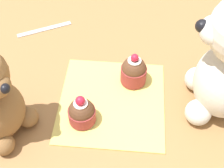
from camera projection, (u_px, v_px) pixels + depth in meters
ground_plane at (112, 102)px, 0.62m from camera, size 4.00×4.00×0.00m
knitted_placemat at (112, 101)px, 0.62m from camera, size 0.21×0.21×0.01m
cupcake_near_cream_bear at (134, 71)px, 0.63m from camera, size 0.05×0.05×0.07m
cupcake_near_tan_bear at (82, 112)px, 0.57m from camera, size 0.05×0.05×0.07m
teaspoon at (44, 29)px, 0.76m from camera, size 0.07×0.12×0.01m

